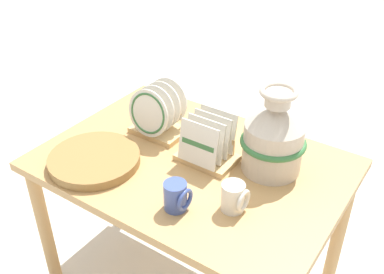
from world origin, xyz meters
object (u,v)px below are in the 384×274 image
dish_rack_round_plates (157,116)px  wicker_charger_stack (94,160)px  mug_cream_glaze (234,197)px  dish_rack_square_plates (208,147)px  ceramic_vase (274,137)px  mug_cobalt_glaze (177,196)px

dish_rack_round_plates → wicker_charger_stack: dish_rack_round_plates is taller
mug_cream_glaze → dish_rack_square_plates: bearing=140.0°
dish_rack_round_plates → wicker_charger_stack: (-0.07, -0.30, -0.07)m
dish_rack_square_plates → mug_cream_glaze: bearing=-40.0°
dish_rack_square_plates → wicker_charger_stack: bearing=-142.5°
ceramic_vase → mug_cream_glaze: size_ratio=3.27×
dish_rack_round_plates → dish_rack_square_plates: size_ratio=1.00×
ceramic_vase → mug_cobalt_glaze: bearing=-112.9°
dish_rack_round_plates → dish_rack_square_plates: bearing=-9.1°
dish_rack_square_plates → mug_cobalt_glaze: bearing=-77.4°
dish_rack_square_plates → mug_cream_glaze: (0.22, -0.19, -0.01)m
wicker_charger_stack → mug_cobalt_glaze: size_ratio=3.42×
dish_rack_round_plates → wicker_charger_stack: bearing=-102.3°
ceramic_vase → mug_cobalt_glaze: (-0.16, -0.38, -0.09)m
dish_rack_square_plates → mug_cobalt_glaze: (0.06, -0.29, -0.01)m
dish_rack_round_plates → ceramic_vase: bearing=4.9°
ceramic_vase → dish_rack_round_plates: (-0.50, -0.04, -0.06)m
dish_rack_square_plates → wicker_charger_stack: 0.43m
wicker_charger_stack → dish_rack_round_plates: bearing=77.7°
ceramic_vase → wicker_charger_stack: 0.67m
wicker_charger_stack → mug_cream_glaze: 0.57m
mug_cobalt_glaze → mug_cream_glaze: bearing=32.7°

